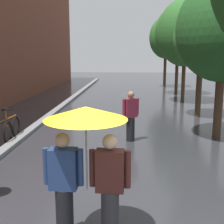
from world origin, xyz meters
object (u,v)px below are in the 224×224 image
street_tree_3 (185,33)px  street_tree_5 (166,38)px  street_tree_4 (178,33)px  couple_under_umbrella (86,151)px  street_tree_2 (202,39)px  street_tree_1 (224,30)px  pedestrian_walking_midground (131,116)px  parked_bicycle_4 (0,126)px

street_tree_3 → street_tree_5: size_ratio=1.01×
street_tree_4 → couple_under_umbrella: size_ratio=2.87×
street_tree_2 → street_tree_4: size_ratio=0.79×
street_tree_1 → pedestrian_walking_midground: street_tree_1 is taller
street_tree_4 → couple_under_umbrella: bearing=-102.7°
street_tree_4 → street_tree_5: 4.40m
street_tree_2 → street_tree_3: street_tree_3 is taller
parked_bicycle_4 → pedestrian_walking_midground: pedestrian_walking_midground is taller
street_tree_4 → couple_under_umbrella: (-3.68, -16.28, -2.65)m
street_tree_2 → street_tree_4: 7.27m
street_tree_3 → street_tree_4: bearing=88.3°
street_tree_3 → street_tree_5: 7.58m
street_tree_1 → pedestrian_walking_midground: size_ratio=3.18×
street_tree_1 → parked_bicycle_4: (-7.09, -0.34, -3.03)m
street_tree_4 → street_tree_3: bearing=-91.7°
street_tree_1 → pedestrian_walking_midground: bearing=-169.8°
couple_under_umbrella → street_tree_4: bearing=77.3°
couple_under_umbrella → pedestrian_walking_midground: size_ratio=1.27×
street_tree_2 → street_tree_5: (-0.17, 11.62, 0.62)m
street_tree_3 → street_tree_4: street_tree_4 is taller
street_tree_4 → parked_bicycle_4: street_tree_4 is taller
street_tree_2 → parked_bicycle_4: bearing=-152.7°
street_tree_3 → parked_bicycle_4: bearing=-132.9°
street_tree_2 → street_tree_5: street_tree_5 is taller
street_tree_1 → street_tree_3: size_ratio=0.89×
parked_bicycle_4 → couple_under_umbrella: 6.53m
street_tree_3 → parked_bicycle_4: street_tree_3 is taller
pedestrian_walking_midground → street_tree_4: bearing=74.7°
street_tree_2 → parked_bicycle_4: street_tree_2 is taller
street_tree_2 → couple_under_umbrella: bearing=-111.4°
street_tree_1 → street_tree_4: size_ratio=0.87×
street_tree_4 → couple_under_umbrella: 16.90m
street_tree_4 → pedestrian_walking_midground: street_tree_4 is taller
street_tree_5 → pedestrian_walking_midground: size_ratio=3.55×
street_tree_3 → street_tree_5: street_tree_3 is taller
street_tree_2 → street_tree_3: 4.08m
parked_bicycle_4 → couple_under_umbrella: bearing=-55.6°
pedestrian_walking_midground → street_tree_2: bearing=53.0°
street_tree_5 → parked_bicycle_4: 17.25m
street_tree_1 → parked_bicycle_4: size_ratio=4.49×
street_tree_1 → street_tree_2: street_tree_1 is taller
street_tree_1 → street_tree_2: 3.39m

